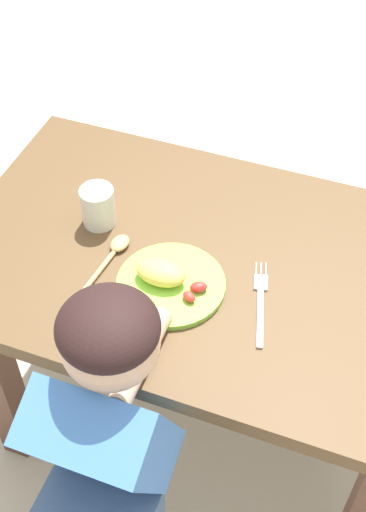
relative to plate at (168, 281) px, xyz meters
The scene contains 7 objects.
ground_plane 0.74m from the plate, 60.27° to the left, with size 8.00×8.00×0.00m, color beige.
dining_table 0.19m from the plate, 60.27° to the left, with size 1.14×0.71×0.71m.
plate is the anchor object (origin of this frame).
fork 0.20m from the plate, ahead, with size 0.08×0.22×0.01m.
spoon 0.15m from the plate, 165.87° to the left, with size 0.05×0.21×0.02m.
drinking_cup 0.25m from the plate, 150.15° to the left, with size 0.08×0.08×0.10m, color silver.
person 0.43m from the plate, 86.78° to the right, with size 0.22×0.40×1.01m.
Camera 1 is at (0.29, -0.96, 1.82)m, focal length 47.82 mm.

